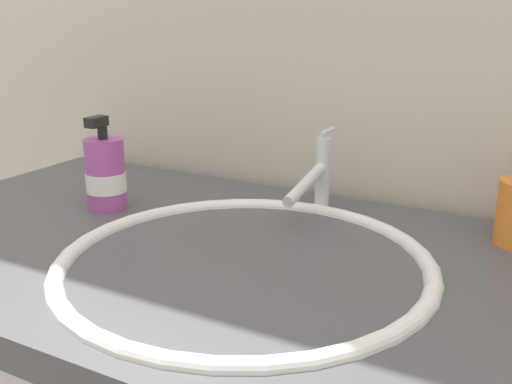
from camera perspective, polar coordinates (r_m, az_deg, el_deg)
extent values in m
cube|color=beige|center=(1.06, 8.29, 16.78)|extent=(2.38, 0.04, 2.40)
cube|color=#4C4C51|center=(0.83, -1.26, -7.27)|extent=(1.18, 0.61, 0.04)
ellipsoid|color=white|center=(0.81, -1.03, -10.05)|extent=(0.44, 0.44, 0.10)
torus|color=white|center=(0.79, -1.05, -6.84)|extent=(0.50, 0.50, 0.02)
cylinder|color=#595B60|center=(0.83, -1.02, -12.83)|extent=(0.03, 0.03, 0.01)
cylinder|color=silver|center=(0.99, 6.37, 1.77)|extent=(0.02, 0.02, 0.12)
cylinder|color=silver|center=(0.93, 4.82, 0.88)|extent=(0.02, 0.13, 0.04)
cylinder|color=silver|center=(0.98, 6.83, 5.77)|extent=(0.01, 0.05, 0.01)
cylinder|color=#B24CA5|center=(1.01, -14.14, 1.71)|extent=(0.06, 0.06, 0.12)
cylinder|color=black|center=(1.00, -14.43, 5.49)|extent=(0.02, 0.02, 0.02)
cube|color=black|center=(0.99, -14.99, 6.50)|extent=(0.02, 0.04, 0.02)
cylinder|color=white|center=(1.02, -14.09, 0.97)|extent=(0.07, 0.07, 0.03)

